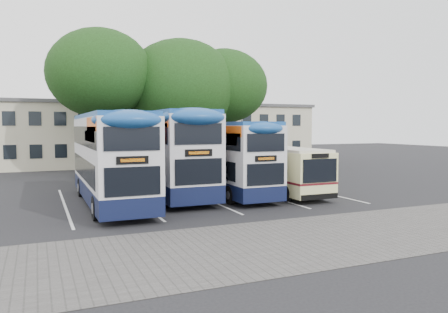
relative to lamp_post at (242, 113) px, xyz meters
name	(u,v)px	position (x,y,z in m)	size (l,w,h in m)	color
ground	(309,207)	(-6.00, -19.97, -5.08)	(120.00, 120.00, 0.00)	black
paving_strip	(342,235)	(-8.00, -24.97, -5.08)	(40.00, 6.00, 0.01)	#595654
bay_lines	(200,196)	(-9.75, -14.97, -5.08)	(14.12, 11.00, 0.01)	silver
depot_building	(161,133)	(-6.00, 7.02, -1.93)	(32.40, 8.40, 6.20)	beige
lamp_post	(242,113)	(0.00, 0.00, 0.00)	(0.25, 1.05, 9.06)	gray
tree_left	(100,74)	(-13.29, -2.49, 2.81)	(8.05, 8.05, 11.33)	black
tree_mid	(181,88)	(-6.71, -2.15, 2.00)	(9.40, 9.40, 11.08)	black
tree_right	(224,86)	(-2.78, -2.17, 2.24)	(7.53, 7.53, 10.54)	black
bus_dd_left	(110,155)	(-14.61, -15.54, -2.63)	(2.59, 10.69, 4.45)	black
bus_dd_mid	(165,149)	(-11.32, -13.58, -2.53)	(2.69, 11.11, 4.63)	black
bus_dd_right	(224,155)	(-8.15, -14.65, -2.84)	(2.37, 9.79, 4.08)	black
bus_single	(274,166)	(-5.22, -15.18, -3.57)	(2.27, 8.94, 2.66)	beige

